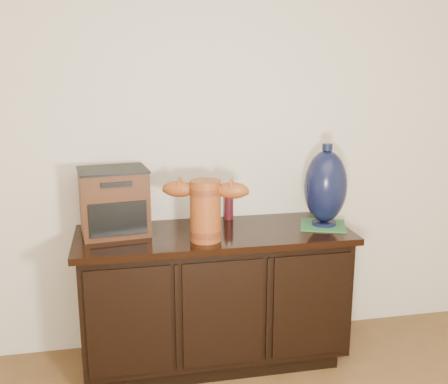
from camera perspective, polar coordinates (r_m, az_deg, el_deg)
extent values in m
plane|color=silver|center=(2.95, -2.10, 7.42)|extent=(4.50, 0.00, 4.50)
cube|color=black|center=(3.10, -1.04, -17.02)|extent=(1.29, 0.45, 0.08)
cube|color=black|center=(2.93, -1.07, -10.94)|extent=(1.40, 0.50, 0.64)
cube|color=black|center=(2.81, -1.10, -4.65)|extent=(1.46, 0.56, 0.03)
cube|color=black|center=(2.66, -10.27, -13.82)|extent=(0.41, 0.01, 0.56)
cube|color=black|center=(2.70, -0.07, -13.13)|extent=(0.41, 0.01, 0.56)
cube|color=black|center=(2.82, 9.47, -12.12)|extent=(0.41, 0.01, 0.56)
cylinder|color=#96461B|center=(2.62, -2.03, -2.06)|extent=(0.20, 0.20, 0.31)
cylinder|color=#40160C|center=(2.65, -2.01, -4.43)|extent=(0.20, 0.20, 0.03)
cylinder|color=#40160C|center=(2.59, -2.05, 0.15)|extent=(0.20, 0.20, 0.03)
ellipsoid|color=#96461B|center=(2.62, -4.96, 0.34)|extent=(0.18, 0.13, 0.08)
ellipsoid|color=#96461B|center=(2.57, 0.90, 0.17)|extent=(0.18, 0.13, 0.08)
cube|color=#422110|center=(2.79, -11.88, -1.12)|extent=(0.37, 0.31, 0.34)
cube|color=black|center=(2.67, -11.45, -2.92)|extent=(0.29, 0.05, 0.17)
cube|color=black|center=(2.75, -12.05, 2.39)|extent=(0.38, 0.32, 0.01)
cube|color=#2C6337|center=(2.95, 10.72, -3.58)|extent=(0.31, 0.31, 0.01)
cylinder|color=black|center=(2.95, 10.82, -3.33)|extent=(0.13, 0.13, 0.02)
ellipsoid|color=black|center=(2.89, 11.00, 0.60)|extent=(0.30, 0.30, 0.40)
cylinder|color=black|center=(2.85, 11.19, 4.83)|extent=(0.06, 0.06, 0.04)
cylinder|color=maroon|center=(3.01, 0.52, -1.75)|extent=(0.05, 0.05, 0.13)
cylinder|color=silver|center=(2.99, 0.52, -0.33)|extent=(0.05, 0.05, 0.02)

